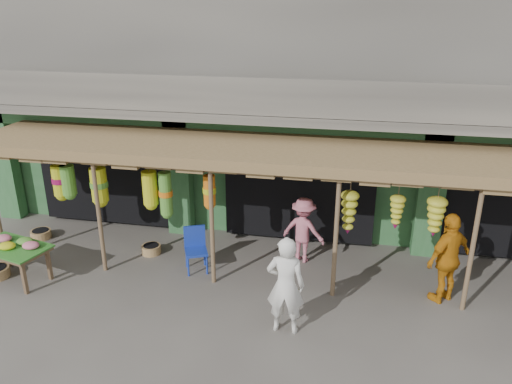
% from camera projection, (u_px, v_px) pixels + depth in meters
% --- Properties ---
extents(ground, '(80.00, 80.00, 0.00)m').
position_uv_depth(ground, '(285.00, 284.00, 10.51)').
color(ground, '#514C47').
rests_on(ground, ground).
extents(building, '(16.40, 6.80, 7.00)m').
position_uv_depth(building, '(314.00, 87.00, 13.76)').
color(building, gray).
rests_on(building, ground).
extents(awning, '(14.00, 2.70, 2.79)m').
position_uv_depth(awning, '(285.00, 156.00, 10.35)').
color(awning, brown).
rests_on(awning, ground).
extents(flower_table, '(1.71, 1.25, 0.92)m').
position_uv_depth(flower_table, '(14.00, 248.00, 10.46)').
color(flower_table, brown).
rests_on(flower_table, ground).
extents(blue_chair, '(0.63, 0.63, 0.99)m').
position_uv_depth(blue_chair, '(196.00, 246.00, 10.94)').
color(blue_chair, '#1934A8').
rests_on(blue_chair, ground).
extents(basket_left, '(0.54, 0.54, 0.21)m').
position_uv_depth(basket_left, '(41.00, 234.00, 12.54)').
color(basket_left, olive).
rests_on(basket_left, ground).
extents(basket_right, '(0.53, 0.53, 0.20)m').
position_uv_depth(basket_right, '(151.00, 249.00, 11.78)').
color(basket_right, '#A0894A').
rests_on(basket_right, ground).
extents(person_front, '(0.68, 0.45, 1.86)m').
position_uv_depth(person_front, '(286.00, 285.00, 8.73)').
color(person_front, white).
rests_on(person_front, ground).
extents(person_vendor, '(1.12, 1.07, 1.87)m').
position_uv_depth(person_vendor, '(448.00, 258.00, 9.65)').
color(person_vendor, orange).
rests_on(person_vendor, ground).
extents(person_shopper, '(1.11, 0.82, 1.53)m').
position_uv_depth(person_shopper, '(303.00, 230.00, 11.23)').
color(person_shopper, '#CA6B7E').
rests_on(person_shopper, ground).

